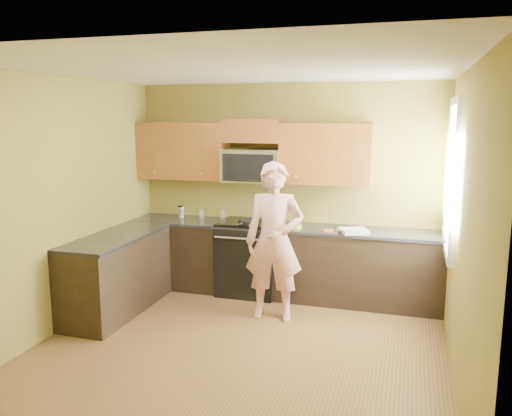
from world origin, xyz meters
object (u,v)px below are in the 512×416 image
at_px(butter_tub, 297,228).
at_px(frying_pan, 248,224).
at_px(stove, 250,257).
at_px(microwave, 252,182).
at_px(travel_mug, 181,218).
at_px(woman, 274,241).

bearing_deg(butter_tub, frying_pan, -174.60).
relative_size(stove, microwave, 1.25).
bearing_deg(travel_mug, frying_pan, -14.83).
bearing_deg(travel_mug, butter_tub, -7.46).
bearing_deg(butter_tub, microwave, 161.00).
height_order(microwave, woman, woman).
distance_m(stove, travel_mug, 1.12).
bearing_deg(woman, frying_pan, 123.35).
distance_m(microwave, frying_pan, 0.57).
relative_size(microwave, butter_tub, 6.22).
xyz_separation_m(woman, frying_pan, (-0.50, 0.58, 0.05)).
height_order(woman, frying_pan, woman).
height_order(stove, frying_pan, frying_pan).
height_order(stove, woman, woman).
relative_size(stove, woman, 0.53).
bearing_deg(microwave, frying_pan, -85.44).
xyz_separation_m(microwave, travel_mug, (-1.02, -0.00, -0.53)).
distance_m(stove, frying_pan, 0.50).
height_order(woman, butter_tub, woman).
bearing_deg(travel_mug, stove, -6.84).
relative_size(frying_pan, butter_tub, 3.41).
bearing_deg(stove, microwave, 90.00).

